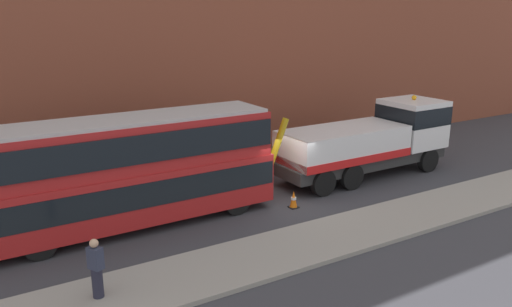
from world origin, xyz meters
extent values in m
plane|color=#38383D|center=(0.00, 0.00, 0.00)|extent=(120.00, 120.00, 0.00)
cube|color=gray|center=(0.00, -4.20, 0.07)|extent=(60.00, 2.80, 0.15)
cube|color=brown|center=(0.00, 7.02, 8.00)|extent=(60.00, 1.20, 16.00)
cube|color=#2D2D2D|center=(5.20, 0.54, 0.85)|extent=(9.02, 2.28, 0.55)
cube|color=white|center=(8.40, 0.57, 2.28)|extent=(2.62, 2.62, 2.30)
cube|color=black|center=(8.40, 0.57, 2.73)|extent=(2.65, 2.65, 0.90)
cube|color=silver|center=(3.90, 0.53, 1.83)|extent=(6.12, 2.65, 1.40)
cube|color=red|center=(3.90, 0.53, 1.31)|extent=(6.12, 2.70, 0.36)
cylinder|color=#B79914|center=(0.19, 0.50, 2.13)|extent=(1.24, 0.29, 2.52)
sphere|color=orange|center=(8.40, 0.57, 3.55)|extent=(0.24, 0.24, 0.24)
cylinder|color=black|center=(8.49, 1.68, 0.58)|extent=(1.16, 0.35, 1.16)
cylinder|color=black|center=(8.51, -0.54, 0.58)|extent=(1.16, 0.35, 1.16)
cylinder|color=black|center=(3.49, 1.64, 0.58)|extent=(1.16, 0.35, 1.16)
cylinder|color=black|center=(3.51, -0.58, 0.58)|extent=(1.16, 0.35, 1.16)
cylinder|color=black|center=(1.89, 1.62, 0.58)|extent=(1.16, 0.35, 1.16)
cylinder|color=black|center=(1.91, -0.60, 0.58)|extent=(1.16, 0.35, 1.16)
cube|color=#AD1E1E|center=(-6.20, 0.54, 1.29)|extent=(11.02, 2.59, 1.90)
cube|color=#AD1E1E|center=(-6.20, 0.54, 3.09)|extent=(10.80, 2.49, 1.70)
cube|color=black|center=(-6.20, 0.54, 1.54)|extent=(10.91, 2.64, 0.90)
cube|color=black|center=(-6.20, 0.54, 3.19)|extent=(10.69, 2.64, 1.00)
cube|color=#B2B2B2|center=(-6.20, 0.54, 4.00)|extent=(10.58, 2.39, 0.12)
cube|color=yellow|center=(-0.68, 0.59, 2.54)|extent=(0.07, 1.50, 0.44)
cylinder|color=black|center=(-2.31, 1.65, 0.52)|extent=(1.04, 0.31, 1.04)
cylinder|color=black|center=(-2.29, -0.51, 0.52)|extent=(1.04, 0.31, 1.04)
cylinder|color=black|center=(-9.51, 1.59, 0.52)|extent=(1.04, 0.31, 1.04)
cylinder|color=black|center=(-9.49, -0.57, 0.52)|extent=(1.04, 0.31, 1.04)
cylinder|color=#232333|center=(-8.55, -4.03, 0.57)|extent=(0.41, 0.41, 0.85)
cube|color=#2D3347|center=(-8.55, -4.03, 1.31)|extent=(0.42, 0.48, 0.62)
sphere|color=tan|center=(-8.55, -4.03, 1.74)|extent=(0.24, 0.24, 0.24)
cone|color=orange|center=(0.01, -1.09, 0.36)|extent=(0.32, 0.32, 0.72)
cylinder|color=white|center=(0.01, -1.09, 0.40)|extent=(0.21, 0.21, 0.10)
cube|color=black|center=(0.01, -1.09, 0.02)|extent=(0.36, 0.36, 0.04)
camera|label=1|loc=(-11.26, -16.82, 7.64)|focal=35.78mm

